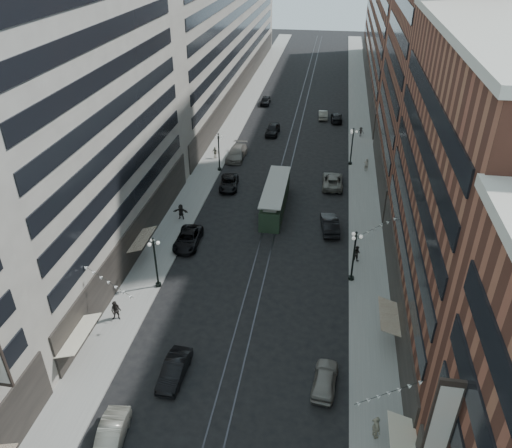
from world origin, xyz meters
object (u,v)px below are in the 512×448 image
Objects in this scene: car_5 at (174,370)px; pedestrian_9 at (361,132)px; lamppost_sw_mid at (219,151)px; car_2 at (188,239)px; car_11 at (332,181)px; car_14 at (323,114)px; lamppost_se_far at (354,254)px; car_4 at (325,379)px; streetcar at (275,198)px; car_13 at (273,129)px; lamppost_sw_far at (155,261)px; pedestrian_6 at (215,152)px; car_9 at (265,101)px; car_1 at (111,437)px; pedestrian_5 at (181,212)px; pedestrian_4 at (376,427)px; pedestrian_2 at (116,311)px; car_10 at (330,224)px; car_7 at (229,183)px; car_12 at (336,117)px; pedestrian_8 at (366,165)px; lamppost_se_mid at (352,145)px; pedestrian_7 at (357,253)px; car_8 at (237,153)px.

pedestrian_9 is at bearing 76.41° from car_5.
car_2 is at bearing -87.62° from lamppost_sw_mid.
car_14 is (-2.43, 27.47, -0.07)m from car_11.
lamppost_se_far is 14.01m from car_4.
car_13 is (-3.63, 25.56, -0.62)m from streetcar.
pedestrian_6 is at bearing 92.87° from lamppost_sw_far.
car_9 is (-14.26, 68.41, -0.00)m from car_4.
lamppost_sw_mid is 1.19× the size of car_1.
lamppost_sw_far is at bearing 55.46° from car_11.
pedestrian_5 reaches higher than car_1.
pedestrian_2 is at bearing 49.14° from pedestrian_4.
car_10 reaches higher than car_5.
car_13 is (-10.43, 18.00, 0.07)m from car_11.
car_7 is at bearing 83.78° from lamppost_sw_far.
car_10 is (13.60, -8.85, 0.14)m from car_7.
car_13 is at bearing 82.57° from lamppost_sw_far.
car_9 is at bearing 103.70° from car_13.
car_13 reaches higher than car_4.
car_5 is 69.39m from car_9.
car_12 is 2.61× the size of pedestrian_8.
lamppost_sw_mid is at bearing -9.77° from car_11.
lamppost_se_mid is 3.29× the size of pedestrian_7.
car_11 is at bearing 46.40° from car_2.
car_12 is at bearing 128.54° from pedestrian_9.
car_11 is 19.44m from pedestrian_9.
car_7 is 19.90m from pedestrian_8.
car_10 is at bearing -74.21° from car_9.
car_2 is 5.60m from pedestrian_5.
car_11 is 3.18× the size of pedestrian_6.
car_8 is 23.65m from car_10.
car_2 is 14.38m from car_7.
car_2 is 23.51m from pedestrian_6.
car_1 is 17.80m from pedestrian_4.
car_10 reaches higher than car_9.
lamppost_sw_far is 1.20× the size of car_5.
lamppost_sw_mid reaches higher than pedestrian_4.
car_9 is 34.11m from pedestrian_8.
car_7 is 1.05× the size of car_12.
pedestrian_8 is (11.39, 12.95, -0.40)m from streetcar.
car_8 reaches higher than car_10.
car_4 is at bearing -49.95° from car_2.
car_2 is 1.24× the size of car_9.
pedestrian_4 is at bearing -80.93° from pedestrian_9.
pedestrian_6 reaches higher than car_7.
lamppost_se_mid is 19.33m from car_12.
car_11 is 17.47m from pedestrian_7.
lamppost_sw_far is 17.22m from car_1.
lamppost_se_mid is at bearing -60.55° from pedestrian_8.
car_10 is 17.48m from pedestrian_5.
car_13 is (3.49, -16.04, 0.13)m from car_9.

